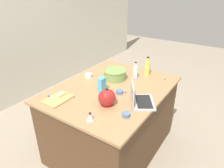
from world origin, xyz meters
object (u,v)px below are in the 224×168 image
cutting_board (58,99)px  ramekin_medium (89,75)px  ramekin_wide (126,115)px  ramekin_small (120,92)px  butter_stick_left (61,95)px  candy_bag (102,85)px  kitchen_timer (90,117)px  laptop (139,99)px  mixing_bowl_large (115,74)px  bottle_vinegar (135,72)px  kettle (107,98)px  bottle_oil (147,68)px

cutting_board → ramekin_medium: bearing=9.6°
ramekin_medium → ramekin_wide: (-0.50, -0.86, -0.00)m
ramekin_small → ramekin_wide: size_ratio=1.06×
butter_stick_left → candy_bag: bearing=-37.6°
ramekin_wide → kitchen_timer: 0.33m
butter_stick_left → laptop: bearing=-63.4°
mixing_bowl_large → bottle_vinegar: 0.27m
kettle → candy_bag: (0.20, 0.21, 0.01)m
laptop → ramekin_medium: laptop is taller
kettle → ramekin_wide: size_ratio=2.76×
butter_stick_left → bottle_oil: bearing=-24.7°
mixing_bowl_large → cutting_board: mixing_bowl_large is taller
bottle_oil → ramekin_small: size_ratio=3.06×
mixing_bowl_large → ramekin_small: mixing_bowl_large is taller
bottle_vinegar → ramekin_small: 0.47m
bottle_oil → ramekin_small: 0.66m
kettle → kitchen_timer: size_ratio=2.77×
bottle_vinegar → kitchen_timer: (-1.03, -0.09, -0.05)m
mixing_bowl_large → ramekin_wide: 0.83m
bottle_oil → ramekin_wide: bottle_oil is taller
ramekin_medium → bottle_vinegar: bearing=-60.3°
kitchen_timer → cutting_board: bearing=80.5°
ramekin_small → kitchen_timer: bearing=-175.7°
ramekin_medium → laptop: bearing=-104.2°
kitchen_timer → candy_bag: size_ratio=0.45×
cutting_board → kitchen_timer: kitchen_timer is taller
ramekin_small → candy_bag: (-0.07, 0.19, 0.06)m
bottle_oil → cutting_board: size_ratio=0.85×
laptop → kitchen_timer: (-0.51, 0.23, -0.01)m
kettle → candy_bag: bearing=46.7°
bottle_oil → butter_stick_left: 1.20m
ramekin_medium → kitchen_timer: size_ratio=1.20×
mixing_bowl_large → cutting_board: size_ratio=0.99×
bottle_oil → ramekin_medium: bottle_oil is taller
butter_stick_left → cutting_board: bearing=180.0°
laptop → candy_bag: size_ratio=2.24×
laptop → candy_bag: laptop is taller
ramekin_wide → kitchen_timer: kitchen_timer is taller
laptop → ramekin_medium: (0.22, 0.85, -0.02)m
bottle_vinegar → cutting_board: size_ratio=0.76×
mixing_bowl_large → cutting_board: (-0.78, 0.21, -0.06)m
bottle_vinegar → kitchen_timer: bottle_vinegar is taller
bottle_oil → kitchen_timer: bottle_oil is taller
butter_stick_left → kitchen_timer: kitchen_timer is taller
cutting_board → candy_bag: (0.41, -0.28, 0.08)m
mixing_bowl_large → ramekin_small: 0.40m
bottle_vinegar → butter_stick_left: 0.99m
kettle → candy_bag: 0.29m
bottle_oil → kettle: (-0.92, 0.01, -0.02)m
ramekin_small → cutting_board: bearing=135.7°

